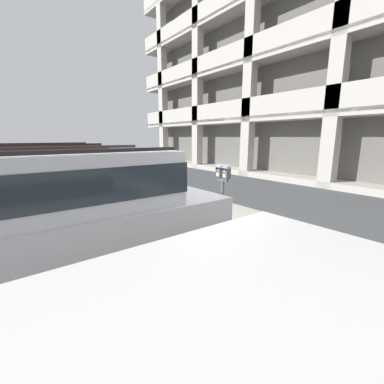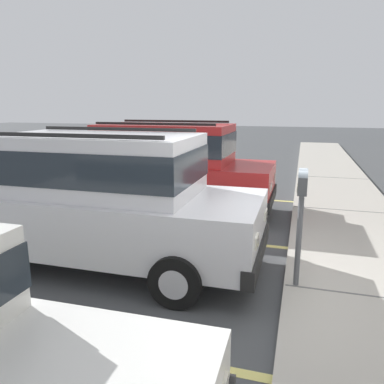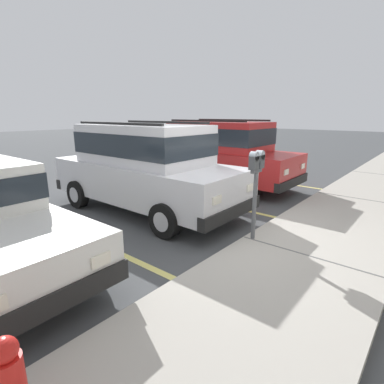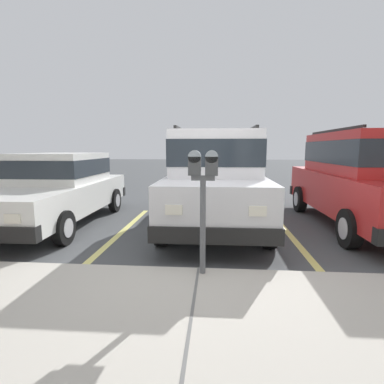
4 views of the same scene
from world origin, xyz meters
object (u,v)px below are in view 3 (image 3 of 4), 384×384
Objects in this scene: silver_suv at (145,164)px; parking_meter_near at (256,174)px; fire_hydrant at (9,384)px; red_sedan at (220,151)px.

parking_meter_near is at bearing 86.95° from silver_suv.
fire_hydrant is at bearing 4.34° from parking_meter_near.
parking_meter_near is (0.13, 2.86, 0.15)m from silver_suv.
silver_suv and red_sedan have the same top height.
silver_suv is 5.17m from fire_hydrant.
red_sedan is 7.91m from fire_hydrant.
parking_meter_near is (3.26, 2.96, 0.15)m from red_sedan.
silver_suv reaches higher than fire_hydrant.
parking_meter_near is 4.00m from fire_hydrant.
red_sedan is at bearing -155.57° from fire_hydrant.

